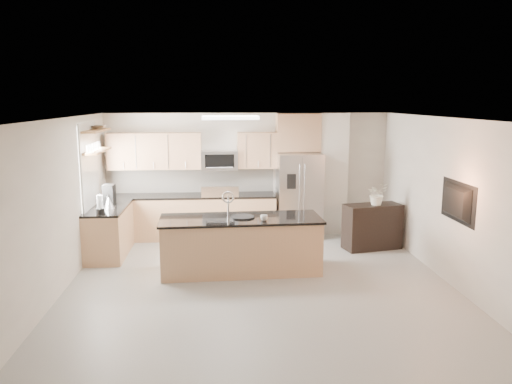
{
  "coord_description": "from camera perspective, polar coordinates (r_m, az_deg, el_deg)",
  "views": [
    {
      "loc": [
        -0.62,
        -7.35,
        2.87
      ],
      "look_at": [
        0.03,
        1.3,
        1.26
      ],
      "focal_mm": 35.0,
      "sensor_mm": 36.0,
      "label": 1
    }
  ],
  "objects": [
    {
      "name": "upper_cabinets",
      "position": [
        10.51,
        -8.05,
        4.68
      ],
      "size": [
        3.5,
        0.33,
        0.75
      ],
      "color": "tan",
      "rests_on": "wall_back"
    },
    {
      "name": "back_counter",
      "position": [
        10.57,
        -7.5,
        -2.71
      ],
      "size": [
        3.55,
        0.66,
        1.44
      ],
      "color": "tan",
      "rests_on": "floor"
    },
    {
      "name": "floor",
      "position": [
        7.91,
        0.47,
        -10.78
      ],
      "size": [
        6.5,
        6.5,
        0.0
      ],
      "primitive_type": "plane",
      "color": "#9D9C95",
      "rests_on": "ground"
    },
    {
      "name": "wall_left",
      "position": [
        7.88,
        -21.81,
        -1.76
      ],
      "size": [
        0.02,
        6.5,
        2.6
      ],
      "primitive_type": "cube",
      "color": "beige",
      "rests_on": "floor"
    },
    {
      "name": "island",
      "position": [
        8.46,
        -1.75,
        -6.01
      ],
      "size": [
        2.72,
        1.07,
        1.35
      ],
      "rotation": [
        0.0,
        0.0,
        0.04
      ],
      "color": "tan",
      "rests_on": "floor"
    },
    {
      "name": "window",
      "position": [
        9.57,
        -18.56,
        2.62
      ],
      "size": [
        0.04,
        1.15,
        1.65
      ],
      "color": "white",
      "rests_on": "wall_left"
    },
    {
      "name": "platter",
      "position": [
        8.35,
        -1.54,
        -2.86
      ],
      "size": [
        0.41,
        0.41,
        0.02
      ],
      "primitive_type": "cylinder",
      "rotation": [
        0.0,
        0.0,
        -0.02
      ],
      "color": "black",
      "rests_on": "island"
    },
    {
      "name": "wall_front",
      "position": [
        4.43,
        4.05,
        -10.28
      ],
      "size": [
        6.0,
        0.02,
        2.6
      ],
      "primitive_type": "cube",
      "color": "beige",
      "rests_on": "floor"
    },
    {
      "name": "wall_back",
      "position": [
        10.73,
        -0.96,
        2.07
      ],
      "size": [
        6.0,
        0.02,
        2.6
      ],
      "primitive_type": "cube",
      "color": "beige",
      "rests_on": "floor"
    },
    {
      "name": "cup",
      "position": [
        8.13,
        0.91,
        -2.96
      ],
      "size": [
        0.15,
        0.15,
        0.09
      ],
      "primitive_type": "imported",
      "rotation": [
        0.0,
        0.0,
        0.3
      ],
      "color": "silver",
      "rests_on": "island"
    },
    {
      "name": "bowl",
      "position": [
        9.82,
        -17.58,
        7.16
      ],
      "size": [
        0.42,
        0.42,
        0.09
      ],
      "primitive_type": "imported",
      "rotation": [
        0.0,
        0.0,
        0.14
      ],
      "color": "#BBBBBE",
      "rests_on": "shelf_upper"
    },
    {
      "name": "coffee_maker",
      "position": [
        9.82,
        -16.44,
        -0.32
      ],
      "size": [
        0.21,
        0.25,
        0.38
      ],
      "color": "black",
      "rests_on": "left_counter"
    },
    {
      "name": "credenza",
      "position": [
        9.99,
        13.14,
        -3.86
      ],
      "size": [
        1.17,
        0.68,
        0.88
      ],
      "primitive_type": "cube",
      "rotation": [
        0.0,
        0.0,
        0.21
      ],
      "color": "black",
      "rests_on": "floor"
    },
    {
      "name": "wall_right",
      "position": [
        8.34,
        21.5,
        -1.1
      ],
      "size": [
        0.02,
        6.5,
        2.6
      ],
      "primitive_type": "cube",
      "color": "beige",
      "rests_on": "floor"
    },
    {
      "name": "shelf_upper",
      "position": [
        9.58,
        -17.9,
        6.7
      ],
      "size": [
        0.3,
        1.2,
        0.04
      ],
      "primitive_type": "cube",
      "color": "brown",
      "rests_on": "wall_left"
    },
    {
      "name": "ceiling",
      "position": [
        7.38,
        0.5,
        8.39
      ],
      "size": [
        6.0,
        6.5,
        0.02
      ],
      "primitive_type": "cube",
      "color": "silver",
      "rests_on": "wall_back"
    },
    {
      "name": "kettle",
      "position": [
        9.46,
        -16.47,
        -1.16
      ],
      "size": [
        0.2,
        0.2,
        0.25
      ],
      "color": "#BBBBBE",
      "rests_on": "left_counter"
    },
    {
      "name": "shelf_lower",
      "position": [
        9.61,
        -17.78,
        4.5
      ],
      "size": [
        0.3,
        1.2,
        0.04
      ],
      "primitive_type": "cube",
      "color": "brown",
      "rests_on": "wall_left"
    },
    {
      "name": "range",
      "position": [
        10.54,
        -4.1,
        -2.68
      ],
      "size": [
        0.76,
        0.64,
        1.14
      ],
      "color": "black",
      "rests_on": "floor"
    },
    {
      "name": "left_counter",
      "position": [
        9.73,
        -16.42,
        -4.29
      ],
      "size": [
        0.66,
        1.5,
        0.92
      ],
      "color": "tan",
      "rests_on": "floor"
    },
    {
      "name": "flower_vase",
      "position": [
        9.81,
        13.7,
        0.42
      ],
      "size": [
        0.73,
        0.68,
        0.65
      ],
      "primitive_type": "imported",
      "rotation": [
        0.0,
        0.0,
        0.34
      ],
      "color": "silver",
      "rests_on": "credenza"
    },
    {
      "name": "television",
      "position": [
        8.11,
        21.56,
        -1.05
      ],
      "size": [
        0.14,
        1.08,
        0.62
      ],
      "primitive_type": "imported",
      "rotation": [
        0.0,
        0.0,
        1.57
      ],
      "color": "black",
      "rests_on": "wall_right"
    },
    {
      "name": "partition_column",
      "position": [
        10.84,
        8.74,
        2.04
      ],
      "size": [
        0.6,
        0.3,
        2.6
      ],
      "primitive_type": "cube",
      "color": "silver",
      "rests_on": "floor"
    },
    {
      "name": "blender",
      "position": [
        9.03,
        -17.39,
        -1.52
      ],
      "size": [
        0.15,
        0.15,
        0.34
      ],
      "color": "black",
      "rests_on": "left_counter"
    },
    {
      "name": "microwave",
      "position": [
        10.47,
        -4.19,
        3.66
      ],
      "size": [
        0.76,
        0.4,
        0.4
      ],
      "color": "#BBBBBE",
      "rests_on": "upper_cabinets"
    },
    {
      "name": "ceiling_fixture",
      "position": [
        8.96,
        -2.94,
        8.49
      ],
      "size": [
        1.0,
        0.5,
        0.06
      ],
      "primitive_type": "cube",
      "color": "white",
      "rests_on": "ceiling"
    },
    {
      "name": "refrigerator",
      "position": [
        10.55,
        4.92,
        -0.37
      ],
      "size": [
        0.92,
        0.78,
        1.78
      ],
      "color": "#BBBBBE",
      "rests_on": "floor"
    }
  ]
}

